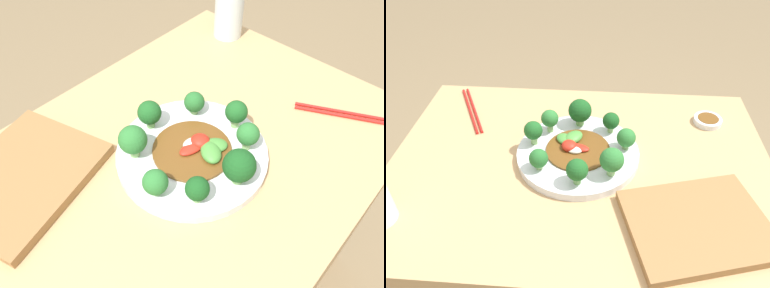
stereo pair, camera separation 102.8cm
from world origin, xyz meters
TOP-DOWN VIEW (x-y plane):
  - table at (0.00, 0.00)m, footprint 0.91×0.65m
  - plate at (0.01, -0.02)m, footprint 0.29×0.29m
  - broccoli_south at (0.01, -0.13)m, footprint 0.06×0.06m
  - broccoli_southwest at (-0.07, -0.10)m, footprint 0.04×0.04m
  - broccoli_northeast at (0.09, 0.05)m, footprint 0.04×0.04m
  - broccoli_west at (-0.11, -0.04)m, footprint 0.05×0.05m
  - broccoli_southeast at (0.08, -0.09)m, footprint 0.04×0.04m
  - broccoli_north at (-0.00, 0.09)m, footprint 0.05×0.05m
  - broccoli_northwest at (-0.07, 0.05)m, footprint 0.05×0.05m
  - broccoli_east at (0.11, -0.04)m, footprint 0.05×0.05m
  - stirfry_center at (0.02, -0.03)m, footprint 0.15×0.15m
  - drinking_glass at (0.39, 0.20)m, footprint 0.07×0.07m
  - chopsticks at (0.32, -0.19)m, footprint 0.12×0.21m
  - cutting_board at (-0.24, 0.17)m, footprint 0.32×0.28m

SIDE VIEW (x-z plane):
  - table at x=0.00m, z-range 0.00..0.72m
  - chopsticks at x=0.32m, z-range 0.72..0.72m
  - plate at x=0.01m, z-range 0.72..0.74m
  - cutting_board at x=-0.24m, z-range 0.72..0.74m
  - stirfry_center at x=0.02m, z-range 0.73..0.75m
  - broccoli_northeast at x=0.09m, z-range 0.74..0.79m
  - broccoli_west at x=-0.11m, z-range 0.74..0.79m
  - broccoli_southwest at x=-0.07m, z-range 0.74..0.80m
  - broccoli_north at x=0.00m, z-range 0.74..0.80m
  - broccoli_southeast at x=0.08m, z-range 0.74..0.80m
  - broccoli_east at x=0.11m, z-range 0.74..0.80m
  - drinking_glass at x=0.39m, z-range 0.72..0.83m
  - broccoli_northwest at x=-0.07m, z-range 0.74..0.81m
  - broccoli_south at x=0.01m, z-range 0.74..0.81m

